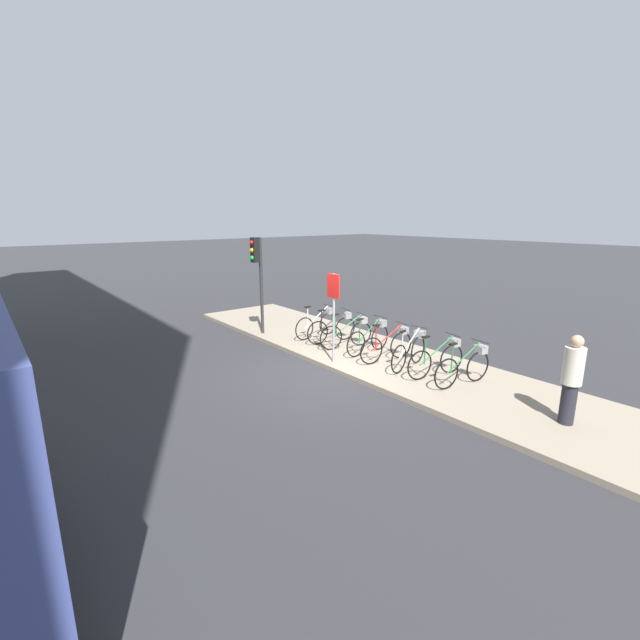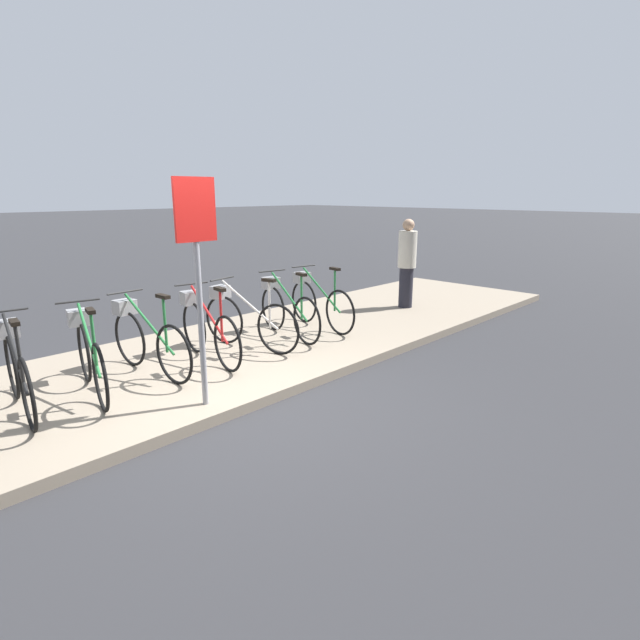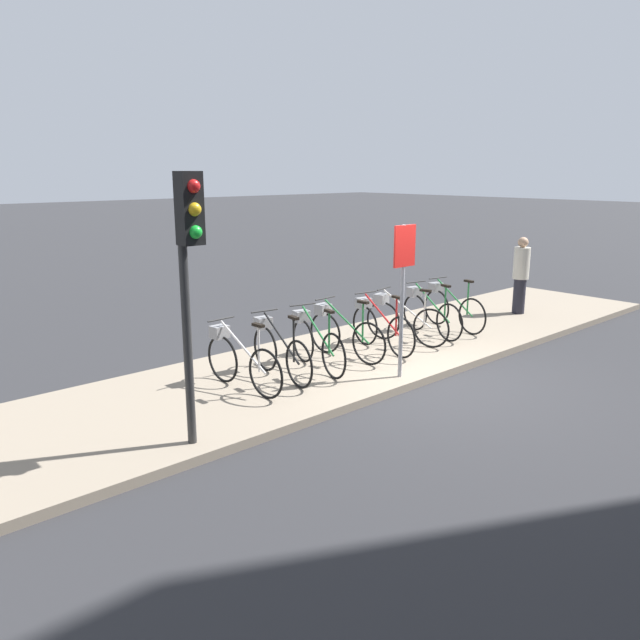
{
  "view_description": "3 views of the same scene",
  "coord_description": "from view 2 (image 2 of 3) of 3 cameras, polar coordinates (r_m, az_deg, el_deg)",
  "views": [
    {
      "loc": [
        7.5,
        -6.53,
        3.78
      ],
      "look_at": [
        -0.94,
        0.27,
        1.14
      ],
      "focal_mm": 24.0,
      "sensor_mm": 36.0,
      "label": 1
    },
    {
      "loc": [
        -3.06,
        -3.9,
        2.26
      ],
      "look_at": [
        1.38,
        0.39,
        0.67
      ],
      "focal_mm": 28.0,
      "sensor_mm": 36.0,
      "label": 2
    },
    {
      "loc": [
        -7.32,
        -5.54,
        3.15
      ],
      "look_at": [
        -1.31,
        1.12,
        0.99
      ],
      "focal_mm": 35.0,
      "sensor_mm": 36.0,
      "label": 3
    }
  ],
  "objects": [
    {
      "name": "parked_bicycle_4",
      "position": [
        6.62,
        -12.86,
        -0.71
      ],
      "size": [
        0.46,
        1.66,
        1.03
      ],
      "color": "black",
      "rests_on": "sidewalk"
    },
    {
      "name": "parked_bicycle_5",
      "position": [
        7.03,
        -8.59,
        0.36
      ],
      "size": [
        0.51,
        1.65,
        1.03
      ],
      "color": "black",
      "rests_on": "sidewalk"
    },
    {
      "name": "sign_post",
      "position": [
        4.98,
        -13.85,
        7.24
      ],
      "size": [
        0.44,
        0.07,
        2.28
      ],
      "color": "#99999E",
      "rests_on": "sidewalk"
    },
    {
      "name": "parked_bicycle_3",
      "position": [
        6.34,
        -19.28,
        -1.85
      ],
      "size": [
        0.46,
        1.67,
        1.03
      ],
      "color": "black",
      "rests_on": "sidewalk"
    },
    {
      "name": "ground_plane",
      "position": [
        5.45,
        -7.26,
        -10.19
      ],
      "size": [
        120.0,
        120.0,
        0.0
      ],
      "primitive_type": "plane",
      "color": "#2D2D30"
    },
    {
      "name": "sidewalk",
      "position": [
        6.64,
        -15.85,
        -5.46
      ],
      "size": [
        15.48,
        3.14,
        0.12
      ],
      "color": "gray",
      "rests_on": "ground_plane"
    },
    {
      "name": "pedestrian",
      "position": [
        9.54,
        9.91,
        6.59
      ],
      "size": [
        0.34,
        0.34,
        1.66
      ],
      "color": "#23232D",
      "rests_on": "sidewalk"
    },
    {
      "name": "parked_bicycle_6",
      "position": [
        7.56,
        -3.93,
        1.49
      ],
      "size": [
        0.5,
        1.65,
        1.03
      ],
      "color": "black",
      "rests_on": "sidewalk"
    },
    {
      "name": "parked_bicycle_2",
      "position": [
        5.95,
        -24.89,
        -3.45
      ],
      "size": [
        0.53,
        1.64,
        1.03
      ],
      "color": "black",
      "rests_on": "sidewalk"
    },
    {
      "name": "parked_bicycle_1",
      "position": [
        5.8,
        -31.4,
        -4.69
      ],
      "size": [
        0.46,
        1.66,
        1.03
      ],
      "color": "black",
      "rests_on": "sidewalk"
    },
    {
      "name": "parked_bicycle_7",
      "position": [
        8.04,
        -0.26,
        2.31
      ],
      "size": [
        0.46,
        1.66,
        1.03
      ],
      "color": "black",
      "rests_on": "sidewalk"
    }
  ]
}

